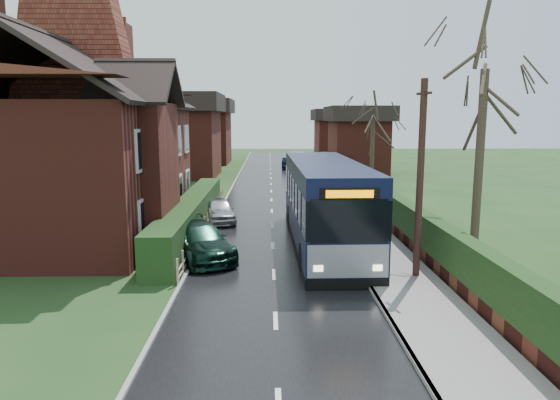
{
  "coord_description": "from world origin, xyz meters",
  "views": [
    {
      "loc": [
        -0.16,
        -18.68,
        5.39
      ],
      "look_at": [
        0.32,
        3.13,
        1.8
      ],
      "focal_mm": 32.0,
      "sensor_mm": 36.0,
      "label": 1
    }
  ],
  "objects_px": {
    "brick_house": "(84,140)",
    "car_silver": "(219,210)",
    "car_green": "(199,241)",
    "bus_stop_sign": "(371,208)",
    "telegraph_pole": "(420,181)",
    "bus": "(325,204)"
  },
  "relations": [
    {
      "from": "brick_house",
      "to": "telegraph_pole",
      "type": "relative_size",
      "value": 2.2
    },
    {
      "from": "bus",
      "to": "bus_stop_sign",
      "type": "relative_size",
      "value": 4.37
    },
    {
      "from": "car_silver",
      "to": "bus_stop_sign",
      "type": "relative_size",
      "value": 1.36
    },
    {
      "from": "brick_house",
      "to": "bus_stop_sign",
      "type": "height_order",
      "value": "brick_house"
    },
    {
      "from": "bus",
      "to": "telegraph_pole",
      "type": "xyz_separation_m",
      "value": [
        2.6,
        -4.71,
        1.59
      ]
    },
    {
      "from": "bus",
      "to": "car_silver",
      "type": "xyz_separation_m",
      "value": [
        -5.0,
        4.87,
        -1.15
      ]
    },
    {
      "from": "brick_house",
      "to": "telegraph_pole",
      "type": "distance_m",
      "value": 15.42
    },
    {
      "from": "bus",
      "to": "car_silver",
      "type": "distance_m",
      "value": 7.07
    },
    {
      "from": "telegraph_pole",
      "to": "bus_stop_sign",
      "type": "bearing_deg",
      "value": 89.56
    },
    {
      "from": "car_silver",
      "to": "telegraph_pole",
      "type": "distance_m",
      "value": 12.53
    },
    {
      "from": "telegraph_pole",
      "to": "brick_house",
      "type": "bearing_deg",
      "value": 139.01
    },
    {
      "from": "brick_house",
      "to": "car_green",
      "type": "height_order",
      "value": "brick_house"
    },
    {
      "from": "car_silver",
      "to": "car_green",
      "type": "distance_m",
      "value": 6.83
    },
    {
      "from": "brick_house",
      "to": "car_silver",
      "type": "bearing_deg",
      "value": 20.93
    },
    {
      "from": "bus_stop_sign",
      "to": "car_silver",
      "type": "bearing_deg",
      "value": 145.41
    },
    {
      "from": "brick_house",
      "to": "car_silver",
      "type": "relative_size",
      "value": 3.97
    },
    {
      "from": "brick_house",
      "to": "bus_stop_sign",
      "type": "distance_m",
      "value": 13.49
    },
    {
      "from": "bus",
      "to": "bus_stop_sign",
      "type": "bearing_deg",
      "value": -30.2
    },
    {
      "from": "brick_house",
      "to": "bus",
      "type": "distance_m",
      "value": 11.54
    },
    {
      "from": "car_green",
      "to": "telegraph_pole",
      "type": "relative_size",
      "value": 0.7
    },
    {
      "from": "brick_house",
      "to": "car_silver",
      "type": "height_order",
      "value": "brick_house"
    },
    {
      "from": "bus_stop_sign",
      "to": "telegraph_pole",
      "type": "bearing_deg",
      "value": -71.6
    }
  ]
}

